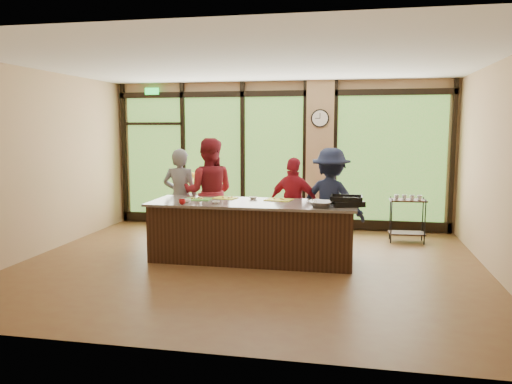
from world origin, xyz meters
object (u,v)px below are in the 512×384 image
at_px(island_base, 252,232).
at_px(roasting_pan, 346,203).
at_px(flower_stand, 184,212).
at_px(bar_cart, 407,214).
at_px(cook_left, 180,197).
at_px(cook_right, 331,201).

height_order(island_base, roasting_pan, roasting_pan).
bearing_deg(flower_stand, bar_cart, -15.51).
xyz_separation_m(roasting_pan, bar_cart, (1.07, 1.86, -0.44)).
xyz_separation_m(cook_left, flower_stand, (-0.36, 1.22, -0.49)).
xyz_separation_m(cook_left, bar_cart, (3.96, 0.99, -0.34)).
bearing_deg(cook_left, roasting_pan, 161.75).
bearing_deg(bar_cart, cook_left, -169.57).
distance_m(cook_left, bar_cart, 4.09).
xyz_separation_m(roasting_pan, flower_stand, (-3.25, 2.08, -0.60)).
height_order(cook_left, bar_cart, cook_left).
xyz_separation_m(island_base, roasting_pan, (1.44, -0.10, 0.52)).
height_order(roasting_pan, flower_stand, roasting_pan).
distance_m(cook_left, flower_stand, 1.36).
xyz_separation_m(island_base, bar_cart, (2.51, 1.76, 0.08)).
xyz_separation_m(flower_stand, bar_cart, (4.32, -0.22, 0.15)).
height_order(island_base, flower_stand, island_base).
bearing_deg(island_base, flower_stand, 132.40).
bearing_deg(island_base, bar_cart, 35.06).
bearing_deg(cook_right, cook_left, 14.50).
bearing_deg(cook_left, flower_stand, -75.15).
bearing_deg(roasting_pan, flower_stand, 127.32).
distance_m(island_base, roasting_pan, 1.53).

